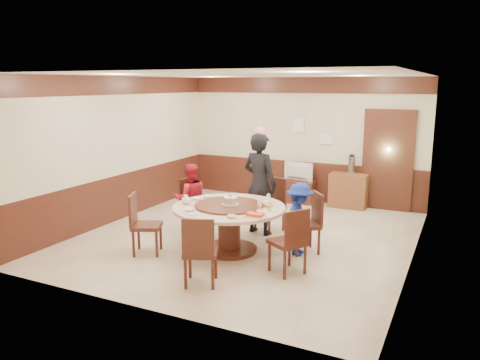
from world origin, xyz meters
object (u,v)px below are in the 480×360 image
at_px(shrimp_platter, 255,215).
at_px(side_cabinet, 348,191).
at_px(person_standing, 260,184).
at_px(tv_stand, 296,191).
at_px(thermos, 352,165).
at_px(person_blue, 299,219).
at_px(banquet_table, 229,219).
at_px(birthday_cake, 230,200).
at_px(person_red, 190,198).
at_px(television, 297,171).

distance_m(shrimp_platter, side_cabinet, 4.01).
height_order(person_standing, tv_stand, person_standing).
bearing_deg(thermos, person_blue, -91.42).
xyz_separation_m(person_standing, shrimp_platter, (0.57, -1.48, -0.14)).
xyz_separation_m(banquet_table, birthday_cake, (0.02, 0.01, 0.31)).
distance_m(person_blue, tv_stand, 3.40).
bearing_deg(person_red, banquet_table, 111.58).
bearing_deg(shrimp_platter, tv_stand, 100.36).
xyz_separation_m(person_red, thermos, (2.23, 2.97, 0.31)).
bearing_deg(person_blue, thermos, -6.18).
relative_size(shrimp_platter, thermos, 0.79).
distance_m(banquet_table, tv_stand, 3.55).
distance_m(banquet_table, person_blue, 1.11).
bearing_deg(person_blue, tv_stand, 14.97).
bearing_deg(banquet_table, birthday_cake, 27.23).
bearing_deg(thermos, side_cabinet, 180.00).
bearing_deg(birthday_cake, person_standing, 87.88).
bearing_deg(side_cabinet, thermos, 0.00).
bearing_deg(banquet_table, tv_stand, 91.41).
bearing_deg(birthday_cake, person_red, 152.20).
bearing_deg(person_red, thermos, -166.60).
height_order(banquet_table, shrimp_platter, shrimp_platter).
xyz_separation_m(birthday_cake, shrimp_platter, (0.61, -0.41, -0.06)).
height_order(shrimp_platter, television, television).
bearing_deg(banquet_table, shrimp_platter, -32.01).
xyz_separation_m(banquet_table, side_cabinet, (1.09, 3.57, -0.16)).
distance_m(birthday_cake, side_cabinet, 3.75).
height_order(person_red, side_cabinet, person_red).
height_order(banquet_table, thermos, thermos).
bearing_deg(person_blue, person_standing, 49.04).
height_order(banquet_table, television, television).
bearing_deg(person_blue, television, 14.97).
bearing_deg(television, shrimp_platter, 111.59).
relative_size(person_standing, person_red, 1.45).
bearing_deg(person_red, person_standing, 163.16).
bearing_deg(thermos, person_standing, -113.38).
height_order(person_red, person_blue, person_red).
xyz_separation_m(banquet_table, shrimp_platter, (0.63, -0.40, 0.24)).
height_order(side_cabinet, thermos, thermos).
distance_m(person_blue, thermos, 3.24).
distance_m(birthday_cake, tv_stand, 3.58).
bearing_deg(person_blue, banquet_table, 103.84).
relative_size(person_red, thermos, 3.32).
bearing_deg(television, thermos, -167.36).
bearing_deg(banquet_table, television, 91.41).
bearing_deg(thermos, tv_stand, -178.59).
distance_m(person_standing, tv_stand, 2.55).
bearing_deg(shrimp_platter, person_standing, 111.16).
bearing_deg(person_standing, person_blue, 156.20).
distance_m(tv_stand, thermos, 1.40).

